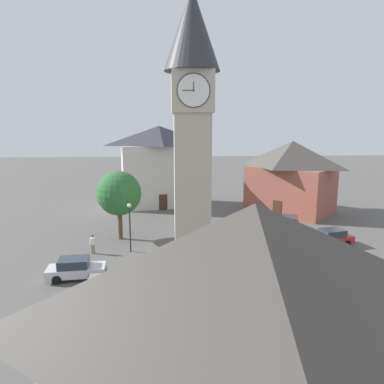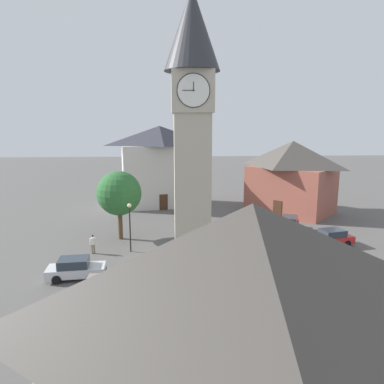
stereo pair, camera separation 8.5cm
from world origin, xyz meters
name	(u,v)px [view 1 (the left image)]	position (x,y,z in m)	size (l,w,h in m)	color
ground_plane	(192,254)	(0.00, 0.00, 0.00)	(200.00, 200.00, 0.00)	#565451
clock_tower	(192,104)	(0.00, 0.00, 12.69)	(4.46, 4.46, 21.69)	#A59C89
car_blue_kerb	(289,224)	(-10.73, -6.18, 0.76)	(3.29, 4.45, 1.53)	red
car_silver_kerb	(264,260)	(-5.36, 3.73, 0.76)	(4.45, 2.96, 1.53)	gold
car_red_corner	(76,269)	(8.78, 4.40, 0.76)	(4.26, 2.08, 1.53)	silver
car_white_side	(331,237)	(-13.03, -1.32, 0.76)	(4.40, 2.56, 1.53)	red
car_black_far	(322,319)	(-6.12, 12.27, 0.76)	(4.33, 2.26, 1.53)	gold
pedestrian	(93,243)	(8.59, -0.66, 1.01)	(0.54, 0.31, 1.69)	#706656
tree	(119,193)	(6.74, -4.63, 4.56)	(4.29, 4.29, 6.72)	brown
building_shop_left	(250,362)	(-0.14, 20.56, 4.63)	(10.42, 7.76, 9.06)	slate
building_terrace_right	(160,166)	(3.13, -19.36, 5.59)	(11.46, 7.66, 10.99)	beige
building_corner_back	(291,176)	(-13.64, -14.23, 4.67)	(12.48, 12.40, 9.14)	#995142
lamp_post	(130,219)	(5.38, -0.92, 2.98)	(0.36, 0.36, 4.37)	black
road_sign	(283,261)	(-5.77, 6.80, 1.90)	(0.60, 0.07, 2.80)	gray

